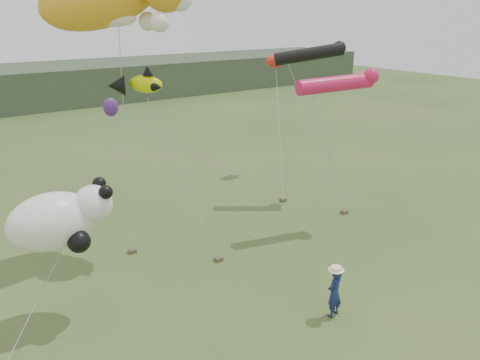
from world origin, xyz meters
name	(u,v)px	position (x,y,z in m)	size (l,w,h in m)	color
ground	(320,289)	(0.00, 0.00, 0.00)	(120.00, 120.00, 0.00)	#385123
festival_attendant	(334,293)	(-0.76, -1.37, 0.88)	(0.65, 0.42, 1.77)	#152150
sandbag_anchors	(219,246)	(-1.31, 4.83, 0.08)	(16.51, 5.53, 0.17)	brown
fish_kite	(135,84)	(-4.00, 6.21, 7.09)	(2.19, 1.43, 1.06)	#CCDA00
tube_kites	(328,67)	(5.22, 5.42, 7.18)	(5.36, 5.62, 1.97)	black
panda_kite	(60,219)	(-7.90, 3.66, 3.55)	(3.20, 2.07, 1.99)	white
misc_kites	(227,74)	(4.29, 12.45, 6.21)	(10.89, 2.49, 2.91)	red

